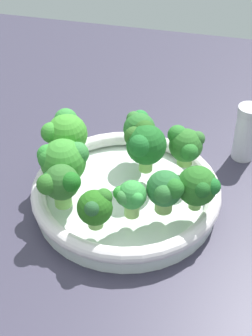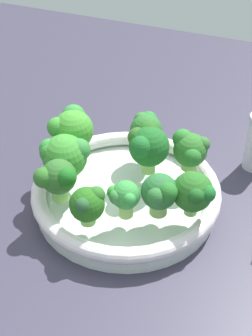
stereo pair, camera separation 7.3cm
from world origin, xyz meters
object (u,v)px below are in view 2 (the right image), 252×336
broccoli_floret_8 (160,193)px  broccoli_floret_7 (72,128)px  bowl (126,194)px  broccoli_floret_5 (147,145)px  broccoli_floret_0 (88,204)px  broccoli_floret_6 (194,192)px  broccoli_floret_1 (190,150)px  broccoli_floret_2 (57,178)px  broccoli_floret_9 (124,197)px  broccoli_floret_4 (64,155)px  broccoli_floret_3 (146,129)px

broccoli_floret_8 → broccoli_floret_7: bearing=-116.2°
bowl → broccoli_floret_5: broccoli_floret_5 is taller
broccoli_floret_0 → broccoli_floret_5: 13.92cm
broccoli_floret_6 → broccoli_floret_8: bearing=-65.5°
broccoli_floret_1 → broccoli_floret_7: 18.43cm
broccoli_floret_5 → broccoli_floret_8: (8.37, 4.90, -1.00)cm
broccoli_floret_1 → broccoli_floret_7: (2.85, -18.17, 1.22)cm
broccoli_floret_1 → broccoli_floret_7: broccoli_floret_7 is taller
broccoli_floret_0 → broccoli_floret_2: bearing=-114.1°
broccoli_floret_1 → broccoli_floret_2: 20.51cm
broccoli_floret_0 → broccoli_floret_9: (-3.04, 3.99, 0.14)cm
broccoli_floret_4 → broccoli_floret_6: bearing=88.4°
broccoli_floret_8 → bowl: bearing=-123.3°
broccoli_floret_1 → broccoli_floret_9: bearing=-22.3°
broccoli_floret_6 → broccoli_floret_9: bearing=-66.0°
broccoli_floret_6 → broccoli_floret_7: size_ratio=0.85×
broccoli_floret_4 → broccoli_floret_2: bearing=15.8°
broccoli_floret_2 → broccoli_floret_3: 17.44cm
broccoli_floret_9 → broccoli_floret_3: bearing=-171.4°
broccoli_floret_1 → broccoli_floret_5: bearing=-63.2°
bowl → broccoli_floret_6: (2.50, 10.83, 6.01)cm
broccoli_floret_6 → broccoli_floret_7: 22.38cm
broccoli_floret_4 → broccoli_floret_5: 12.31cm
broccoli_floret_1 → broccoli_floret_9: 14.34cm
bowl → broccoli_floret_3: bearing=-179.2°
broccoli_floret_2 → broccoli_floret_9: 9.84cm
broccoli_floret_6 → broccoli_floret_3: bearing=-136.3°
broccoli_floret_9 → bowl: bearing=-160.9°
broccoli_floret_5 → broccoli_floret_7: broccoli_floret_7 is taller
bowl → broccoli_floret_1: 11.75cm
broccoli_floret_3 → broccoli_floret_4: 14.07cm
broccoli_floret_5 → broccoli_floret_8: bearing=30.3°
bowl → broccoli_floret_0: 10.95cm
bowl → broccoli_floret_3: size_ratio=4.30×
broccoli_floret_4 → broccoli_floret_5: broccoli_floret_5 is taller
broccoli_floret_3 → broccoli_floret_2: bearing=-25.4°
broccoli_floret_0 → broccoli_floret_9: bearing=127.2°
broccoli_floret_2 → broccoli_floret_8: size_ratio=1.02×
broccoli_floret_1 → broccoli_floret_2: bearing=-48.1°
broccoli_floret_0 → broccoli_floret_8: broccoli_floret_8 is taller
broccoli_floret_3 → broccoli_floret_4: broccoli_floret_4 is taller
broccoli_floret_3 → broccoli_floret_6: bearing=43.7°
broccoli_floret_5 → broccoli_floret_9: broccoli_floret_5 is taller
broccoli_floret_3 → broccoli_floret_4: bearing=-38.9°
broccoli_floret_7 → broccoli_floret_3: bearing=115.2°
broccoli_floret_9 → broccoli_floret_7: bearing=-129.3°
broccoli_floret_1 → broccoli_floret_4: 18.85cm
broccoli_floret_0 → broccoli_floret_7: 16.12cm
broccoli_floret_5 → broccoli_floret_6: size_ratio=1.15×
broccoli_floret_2 → broccoli_floret_3: size_ratio=1.00×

